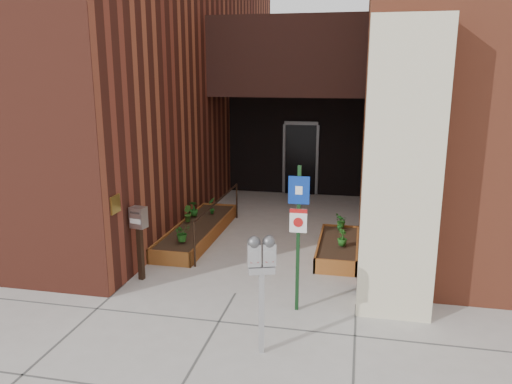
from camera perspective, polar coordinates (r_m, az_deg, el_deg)
The scene contains 15 objects.
ground at distance 8.59m, azimuth -2.39°, elevation -11.50°, with size 80.00×80.00×0.00m, color #9E9991.
architecture at distance 14.63m, azimuth 3.72°, elevation 18.86°, with size 20.00×14.60×10.00m.
planter_left at distance 11.36m, azimuth -6.63°, elevation -4.46°, with size 0.90×3.60×0.30m.
planter_right at distance 10.35m, azimuth 9.35°, elevation -6.39°, with size 0.80×2.20×0.30m.
handrail at distance 11.00m, azimuth -4.33°, elevation -1.68°, with size 0.04×3.34×0.90m.
parking_meter at distance 6.42m, azimuth 0.63°, elevation -8.14°, with size 0.38×0.24×1.63m.
sign_post at distance 7.54m, azimuth 4.86°, elevation -3.62°, with size 0.31×0.08×2.30m.
payment_dropbox at distance 9.02m, azimuth -13.22°, elevation -3.99°, with size 0.30×0.25×1.35m.
shrub_left_a at distance 10.19m, azimuth -8.43°, elevation -4.61°, with size 0.33×0.33×0.36m, color #205C1A.
shrub_left_b at distance 11.49m, azimuth -7.86°, elevation -2.45°, with size 0.20×0.20×0.37m, color #2A5B1A.
shrub_left_c at distance 11.91m, azimuth -7.12°, elevation -1.89°, with size 0.20×0.20×0.36m, color #1A5A19.
shrub_left_d at distance 12.05m, azimuth -5.07°, elevation -1.55°, with size 0.21×0.21×0.40m, color #185418.
shrub_right_a at distance 9.99m, azimuth 9.84°, elevation -5.12°, with size 0.19×0.19×0.34m, color #1F5A19.
shrub_right_b at distance 10.90m, azimuth 9.58°, elevation -3.47°, with size 0.18×0.18×0.35m, color #1A5C1C.
shrub_right_c at distance 11.10m, azimuth 9.71°, elevation -3.27°, with size 0.28×0.28×0.31m, color #245E1A.
Camera 1 is at (1.95, -7.52, 3.65)m, focal length 35.00 mm.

